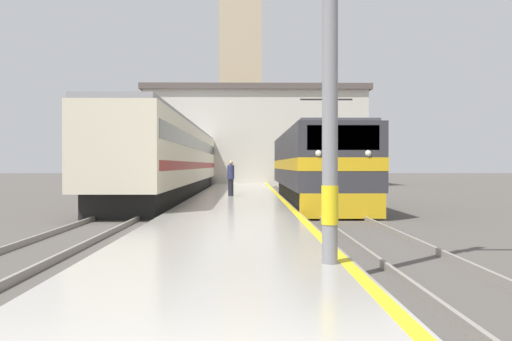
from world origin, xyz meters
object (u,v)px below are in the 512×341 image
passenger_train (187,160)px  person_on_platform (231,177)px  clock_tower (241,32)px  locomotive_train (314,166)px

passenger_train → person_on_platform: bearing=-74.8°
person_on_platform → clock_tower: size_ratio=0.06×
passenger_train → person_on_platform: passenger_train is taller
clock_tower → person_on_platform: bearing=-90.2°
locomotive_train → person_on_platform: 4.40m
clock_tower → locomotive_train: bearing=-83.7°
person_on_platform → locomotive_train: bearing=-27.1°
locomotive_train → person_on_platform: bearing=152.9°
passenger_train → clock_tower: 24.06m
locomotive_train → passenger_train: (-7.30, 14.52, 0.43)m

